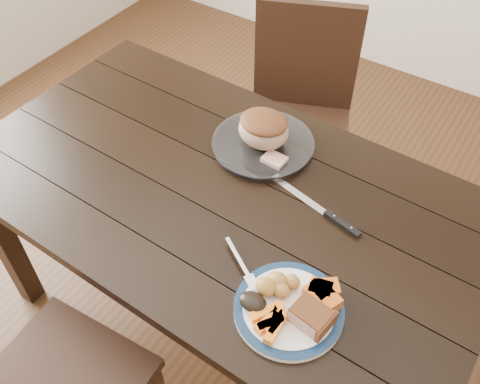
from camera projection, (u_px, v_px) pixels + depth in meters
The scene contains 15 objects.
ground at pixel (226, 316), 2.14m from camera, with size 4.00×4.00×0.00m, color #472B16.
dining_table at pixel (222, 209), 1.66m from camera, with size 1.62×0.93×0.75m.
chair_far at pixel (300, 107), 2.22m from camera, with size 0.55×0.56×0.93m.
dinner_plate at pixel (289, 309), 1.30m from camera, with size 0.27×0.27×0.02m, color white.
plate_rim at pixel (289, 308), 1.30m from camera, with size 0.27×0.27×0.02m, color #0D2444.
serving_platter at pixel (263, 145), 1.71m from camera, with size 0.32×0.32×0.02m, color white.
pork_slice at pixel (311, 316), 1.26m from camera, with size 0.09×0.07×0.04m, color tan.
roasted_potatoes at pixel (277, 284), 1.31m from camera, with size 0.09×0.09×0.05m.
carrot_batons at pixel (271, 321), 1.26m from camera, with size 0.09×0.11×0.02m.
pumpkin_wedges at pixel (323, 294), 1.30m from camera, with size 0.10×0.09×0.04m.
dark_mushroom at pixel (253, 302), 1.29m from camera, with size 0.07×0.05×0.03m, color black.
fork at pixel (243, 267), 1.38m from camera, with size 0.16×0.11×0.00m.
roast_joint at pixel (263, 130), 1.67m from camera, with size 0.16×0.14×0.11m, color tan.
cut_slice at pixel (274, 160), 1.64m from camera, with size 0.07×0.06×0.02m, color tan.
carving_knife at pixel (331, 216), 1.51m from camera, with size 0.32×0.09×0.01m.
Camera 1 is at (0.65, -0.88, 1.91)m, focal length 40.00 mm.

